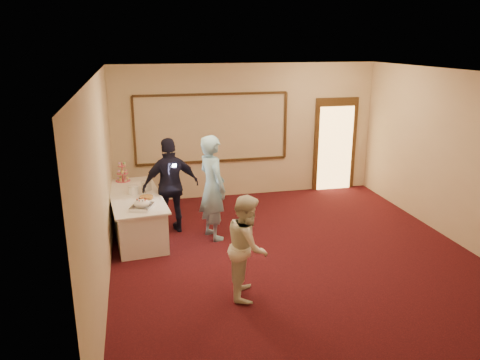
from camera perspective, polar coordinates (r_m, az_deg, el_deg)
The scene contains 14 objects.
floor at distance 7.92m, azimuth 6.93°, elevation -9.49°, with size 7.00×7.00×0.00m, color black.
room_walls at distance 7.26m, azimuth 7.48°, elevation 5.02°, with size 6.04×7.04×3.02m.
wall_molding at distance 10.44m, azimuth -3.39°, elevation 6.31°, with size 3.45×0.04×1.55m.
doorway at distance 11.39m, azimuth 11.50°, elevation 4.20°, with size 1.05×0.07×2.20m.
buffet_table at distance 8.87m, azimuth -12.50°, elevation -4.11°, with size 1.13×2.39×0.77m.
pavlova_tray at distance 7.98m, azimuth -11.88°, elevation -2.97°, with size 0.43×0.51×0.17m.
cupcake_stand at distance 9.60m, azimuth -14.13°, elevation 0.74°, with size 0.29×0.29×0.42m.
plate_stack_a at distance 8.76m, azimuth -12.90°, elevation -1.18°, with size 0.19×0.19×0.16m.
plate_stack_b at distance 8.97m, azimuth -11.35°, elevation -0.65°, with size 0.20×0.20×0.17m.
tart at distance 8.45m, azimuth -11.35°, elevation -2.14°, with size 0.28×0.28×0.06m.
man at distance 8.35m, azimuth -3.38°, elevation -0.93°, with size 0.69×0.46×1.90m, color #8BC6E7.
woman at distance 6.54m, azimuth 0.92°, elevation -8.06°, with size 0.72×0.56×1.48m, color white.
guest at distance 8.70m, azimuth -8.43°, elevation -0.72°, with size 1.05×0.44×1.80m, color black.
camera_flash at distance 8.45m, azimuth -8.03°, elevation 1.79°, with size 0.07×0.04×0.05m, color white.
Camera 1 is at (-2.49, -6.66, 3.47)m, focal length 35.00 mm.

